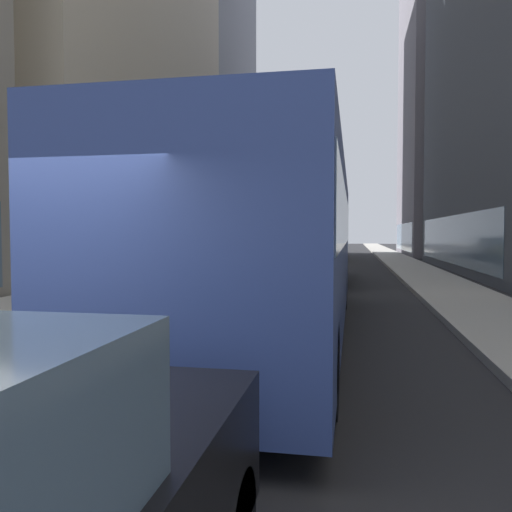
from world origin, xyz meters
TOP-DOWN VIEW (x-y plane):
  - ground_plane at (0.00, 35.00)m, footprint 120.00×120.00m
  - sidewalk_left at (-5.70, 35.00)m, footprint 2.40×110.00m
  - sidewalk_right at (5.70, 35.00)m, footprint 2.40×110.00m
  - building_left_far at (-11.90, 44.21)m, footprint 8.12×17.07m
  - building_right_far at (11.90, 45.10)m, footprint 9.59×15.36m
  - transit_bus at (1.20, 6.79)m, footprint 2.78×11.53m
  - car_silver_sedan at (1.20, 42.19)m, footprint 1.70×4.30m
  - car_yellow_taxi at (1.20, 34.19)m, footprint 1.92×4.27m
  - car_white_van at (-1.20, 39.43)m, footprint 1.77×4.35m
  - box_truck at (1.20, 17.61)m, footprint 2.30×7.50m
  - dalmatian_dog at (-0.85, 2.92)m, footprint 0.22×0.96m

SIDE VIEW (x-z plane):
  - ground_plane at x=0.00m, z-range 0.00..0.00m
  - sidewalk_left at x=-5.70m, z-range 0.00..0.15m
  - sidewalk_right at x=5.70m, z-range 0.00..0.15m
  - dalmatian_dog at x=-0.85m, z-range 0.15..0.87m
  - car_silver_sedan at x=1.20m, z-range 0.01..1.63m
  - car_white_van at x=-1.20m, z-range 0.01..1.63m
  - car_yellow_taxi at x=1.20m, z-range 0.01..1.63m
  - box_truck at x=1.20m, z-range 0.14..3.19m
  - transit_bus at x=1.20m, z-range 0.25..3.30m
  - building_left_far at x=-11.90m, z-range -0.01..33.53m
  - building_right_far at x=11.90m, z-range -0.01..38.95m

